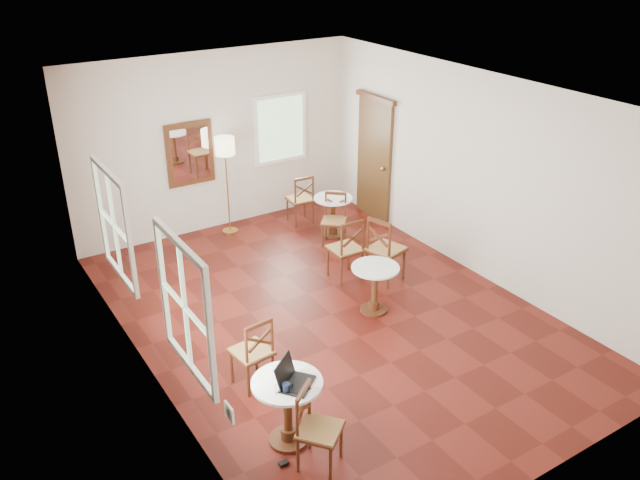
# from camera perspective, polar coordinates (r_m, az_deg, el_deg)

# --- Properties ---
(ground) EXTENTS (7.00, 7.00, 0.00)m
(ground) POSITION_cam_1_polar(r_m,az_deg,el_deg) (9.04, 1.03, -6.42)
(ground) COLOR #52140E
(ground) RESTS_ON ground
(room_shell) EXTENTS (5.02, 7.02, 3.01)m
(room_shell) POSITION_cam_1_polar(r_m,az_deg,el_deg) (8.37, -0.25, 5.32)
(room_shell) COLOR beige
(room_shell) RESTS_ON ground
(cafe_table_near) EXTENTS (0.71, 0.71, 0.75)m
(cafe_table_near) POSITION_cam_1_polar(r_m,az_deg,el_deg) (6.81, -2.81, -14.00)
(cafe_table_near) COLOR #4B2512
(cafe_table_near) RESTS_ON ground
(cafe_table_mid) EXTENTS (0.64, 0.64, 0.68)m
(cafe_table_mid) POSITION_cam_1_polar(r_m,az_deg,el_deg) (8.93, 4.74, -3.79)
(cafe_table_mid) COLOR #4B2512
(cafe_table_mid) RESTS_ON ground
(cafe_table_back) EXTENTS (0.65, 0.65, 0.68)m
(cafe_table_back) POSITION_cam_1_polar(r_m,az_deg,el_deg) (11.07, 1.12, 2.43)
(cafe_table_back) COLOR #4B2512
(cafe_table_back) RESTS_ON ground
(chair_near_a) EXTENTS (0.46, 0.46, 0.90)m
(chair_near_a) POSITION_cam_1_polar(r_m,az_deg,el_deg) (7.58, -5.82, -9.55)
(chair_near_a) COLOR #4B2512
(chair_near_a) RESTS_ON ground
(chair_near_b) EXTENTS (0.57, 0.57, 0.88)m
(chair_near_b) POSITION_cam_1_polar(r_m,az_deg,el_deg) (6.59, -0.22, -15.94)
(chair_near_b) COLOR #4B2512
(chair_near_b) RESTS_ON ground
(chair_mid_a) EXTENTS (0.46, 0.46, 0.98)m
(chair_mid_a) POSITION_cam_1_polar(r_m,az_deg,el_deg) (9.69, 2.27, -0.77)
(chair_mid_a) COLOR #4B2512
(chair_mid_a) RESTS_ON ground
(chair_mid_b) EXTENTS (0.59, 0.59, 1.03)m
(chair_mid_b) POSITION_cam_1_polar(r_m,az_deg,el_deg) (9.66, 5.61, -0.79)
(chair_mid_b) COLOR #4B2512
(chair_mid_b) RESTS_ON ground
(chair_back_a) EXTENTS (0.45, 0.45, 0.90)m
(chair_back_a) POSITION_cam_1_polar(r_m,az_deg,el_deg) (11.53, -1.68, 3.54)
(chair_back_a) COLOR #4B2512
(chair_back_a) RESTS_ON ground
(chair_back_b) EXTENTS (0.56, 0.56, 0.86)m
(chair_back_b) POSITION_cam_1_polar(r_m,az_deg,el_deg) (10.77, 1.24, 1.76)
(chair_back_b) COLOR #4B2512
(chair_back_b) RESTS_ON ground
(floor_lamp) EXTENTS (0.33, 0.33, 1.67)m
(floor_lamp) POSITION_cam_1_polar(r_m,az_deg,el_deg) (10.94, -8.18, 7.47)
(floor_lamp) COLOR #BF8C3F
(floor_lamp) RESTS_ON ground
(laptop) EXTENTS (0.46, 0.45, 0.26)m
(laptop) POSITION_cam_1_polar(r_m,az_deg,el_deg) (6.56, -2.42, -11.84)
(laptop) COLOR black
(laptop) RESTS_ON cafe_table_near
(mouse) EXTENTS (0.12, 0.10, 0.04)m
(mouse) POSITION_cam_1_polar(r_m,az_deg,el_deg) (6.62, -3.28, -11.91)
(mouse) COLOR black
(mouse) RESTS_ON cafe_table_near
(navy_mug) EXTENTS (0.12, 0.08, 0.09)m
(navy_mug) POSITION_cam_1_polar(r_m,az_deg,el_deg) (6.48, -2.92, -12.59)
(navy_mug) COLOR black
(navy_mug) RESTS_ON cafe_table_near
(water_glass) EXTENTS (0.05, 0.05, 0.09)m
(water_glass) POSITION_cam_1_polar(r_m,az_deg,el_deg) (6.47, -3.71, -12.72)
(water_glass) COLOR white
(water_glass) RESTS_ON cafe_table_near
(power_adapter) EXTENTS (0.10, 0.06, 0.04)m
(power_adapter) POSITION_cam_1_polar(r_m,az_deg,el_deg) (6.86, -3.16, -18.67)
(power_adapter) COLOR black
(power_adapter) RESTS_ON ground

